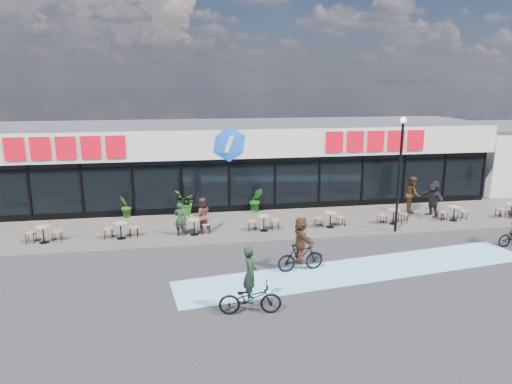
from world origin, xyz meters
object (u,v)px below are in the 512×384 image
(pedestrian_a, at_px, (433,198))
(cyclist_a, at_px, (301,247))
(potted_plant_left, at_px, (126,207))
(patron_right, at_px, (202,215))
(potted_plant_right, at_px, (256,200))
(potted_plant_mid, at_px, (185,202))
(patron_left, at_px, (180,219))
(pedestrian_b, at_px, (412,194))
(lamp_post, at_px, (400,165))

(pedestrian_a, bearing_deg, cyclist_a, -65.17)
(potted_plant_left, height_order, patron_right, patron_right)
(potted_plant_left, height_order, potted_plant_right, potted_plant_right)
(potted_plant_mid, height_order, patron_left, patron_left)
(pedestrian_b, bearing_deg, patron_right, 120.26)
(lamp_post, relative_size, pedestrian_a, 2.79)
(potted_plant_mid, bearing_deg, patron_right, -76.97)
(patron_right, distance_m, pedestrian_b, 11.43)
(patron_right, xyz_separation_m, pedestrian_b, (11.31, 1.68, 0.13))
(pedestrian_a, bearing_deg, lamp_post, -63.99)
(lamp_post, xyz_separation_m, potted_plant_left, (-12.64, 4.41, -2.55))
(potted_plant_mid, relative_size, patron_left, 0.87)
(potted_plant_left, relative_size, pedestrian_b, 0.61)
(potted_plant_left, height_order, potted_plant_mid, potted_plant_mid)
(potted_plant_right, height_order, pedestrian_a, pedestrian_a)
(potted_plant_mid, bearing_deg, pedestrian_b, -6.76)
(patron_right, height_order, pedestrian_a, pedestrian_a)
(potted_plant_mid, relative_size, pedestrian_a, 0.70)
(pedestrian_a, xyz_separation_m, pedestrian_b, (-0.67, 0.93, 0.02))
(pedestrian_b, relative_size, cyclist_a, 0.92)
(patron_right, bearing_deg, pedestrian_b, -177.49)
(pedestrian_b, bearing_deg, cyclist_a, 151.12)
(patron_left, height_order, pedestrian_a, pedestrian_a)
(potted_plant_left, bearing_deg, potted_plant_mid, 0.45)
(potted_plant_left, bearing_deg, pedestrian_b, -5.32)
(lamp_post, distance_m, potted_plant_left, 13.63)
(potted_plant_left, height_order, pedestrian_a, pedestrian_a)
(potted_plant_left, bearing_deg, pedestrian_a, -8.43)
(lamp_post, bearing_deg, cyclist_a, -147.77)
(potted_plant_mid, height_order, pedestrian_a, pedestrian_a)
(potted_plant_left, xyz_separation_m, pedestrian_a, (15.71, -2.33, 0.36))
(potted_plant_mid, relative_size, cyclist_a, 0.63)
(pedestrian_b, bearing_deg, patron_left, 120.48)
(potted_plant_left, xyz_separation_m, patron_left, (2.74, -3.28, 0.18))
(potted_plant_left, relative_size, patron_right, 0.71)
(potted_plant_mid, distance_m, cyclist_a, 8.91)
(potted_plant_left, bearing_deg, lamp_post, -19.22)
(patron_left, xyz_separation_m, pedestrian_b, (12.31, 1.88, 0.20))
(potted_plant_right, bearing_deg, patron_left, -141.09)
(potted_plant_right, height_order, patron_left, patron_left)
(patron_left, bearing_deg, patron_right, -148.10)
(patron_left, relative_size, pedestrian_b, 0.80)
(pedestrian_a, xyz_separation_m, cyclist_a, (-8.58, -5.55, -0.10))
(potted_plant_right, height_order, patron_right, patron_right)
(pedestrian_a, relative_size, cyclist_a, 0.90)
(potted_plant_mid, relative_size, potted_plant_right, 1.02)
(lamp_post, distance_m, cyclist_a, 6.91)
(potted_plant_left, relative_size, patron_left, 0.77)
(potted_plant_left, height_order, patron_left, patron_left)
(potted_plant_left, bearing_deg, cyclist_a, -47.87)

